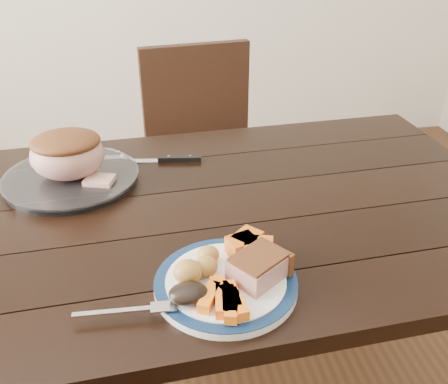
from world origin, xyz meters
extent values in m
cube|color=black|center=(0.00, 0.00, 0.73)|extent=(1.64, 0.98, 0.04)
cube|color=black|center=(0.70, 0.41, 0.35)|extent=(0.07, 0.07, 0.71)
cube|color=black|center=(0.15, 0.65, 0.45)|extent=(0.47, 0.47, 0.04)
cube|color=black|center=(0.12, 0.85, 0.70)|extent=(0.42, 0.09, 0.46)
cube|color=black|center=(0.31, 0.85, 0.21)|extent=(0.04, 0.04, 0.43)
cube|color=black|center=(0.35, 0.49, 0.21)|extent=(0.04, 0.04, 0.43)
cube|color=black|center=(-0.05, 0.81, 0.21)|extent=(0.04, 0.04, 0.43)
cube|color=black|center=(-0.01, 0.45, 0.21)|extent=(0.04, 0.04, 0.43)
cylinder|color=white|center=(0.04, -0.29, 0.76)|extent=(0.27, 0.27, 0.02)
torus|color=#0E2446|center=(0.04, -0.29, 0.77)|extent=(0.27, 0.27, 0.02)
cylinder|color=white|center=(-0.28, 0.19, 0.76)|extent=(0.34, 0.34, 0.02)
cube|color=tan|center=(0.10, -0.29, 0.79)|extent=(0.12, 0.12, 0.04)
ellipsoid|color=gold|center=(0.01, -0.23, 0.79)|extent=(0.04, 0.04, 0.04)
ellipsoid|color=gold|center=(0.00, -0.27, 0.79)|extent=(0.05, 0.04, 0.04)
ellipsoid|color=gold|center=(-0.03, -0.28, 0.79)|extent=(0.05, 0.05, 0.05)
cube|color=orange|center=(0.02, -0.36, 0.78)|extent=(0.03, 0.07, 0.02)
cube|color=orange|center=(0.04, -0.35, 0.78)|extent=(0.02, 0.07, 0.02)
cube|color=orange|center=(0.00, -0.34, 0.78)|extent=(0.05, 0.07, 0.02)
cube|color=orange|center=(0.03, -0.33, 0.78)|extent=(0.05, 0.07, 0.02)
cube|color=orange|center=(0.03, -0.37, 0.78)|extent=(0.04, 0.07, 0.02)
cube|color=orange|center=(0.03, -0.36, 0.78)|extent=(0.03, 0.07, 0.02)
cube|color=orange|center=(0.04, -0.37, 0.78)|extent=(0.03, 0.07, 0.02)
cube|color=orange|center=(0.09, -0.21, 0.79)|extent=(0.07, 0.07, 0.04)
cube|color=orange|center=(0.08, -0.22, 0.79)|extent=(0.07, 0.06, 0.04)
cube|color=orange|center=(0.11, -0.23, 0.79)|extent=(0.07, 0.06, 0.04)
ellipsoid|color=black|center=(-0.04, -0.33, 0.79)|extent=(0.07, 0.05, 0.03)
cube|color=silver|center=(-0.17, -0.34, 0.77)|extent=(0.14, 0.02, 0.00)
cube|color=silver|center=(-0.08, -0.34, 0.77)|extent=(0.05, 0.03, 0.00)
ellipsoid|color=tan|center=(-0.28, 0.19, 0.83)|extent=(0.18, 0.16, 0.12)
cube|color=tan|center=(-0.21, 0.13, 0.78)|extent=(0.08, 0.07, 0.02)
cube|color=silver|center=(-0.16, 0.28, 0.75)|extent=(0.20, 0.05, 0.00)
cube|color=black|center=(0.00, 0.26, 0.76)|extent=(0.12, 0.04, 0.01)
camera|label=1|loc=(-0.09, -1.00, 1.38)|focal=40.00mm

